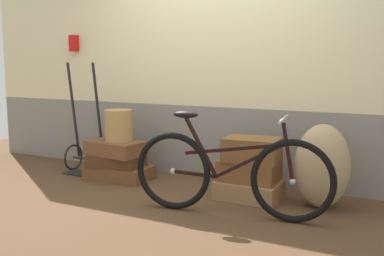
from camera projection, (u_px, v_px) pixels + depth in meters
ground at (180, 199)px, 4.26m from camera, size 8.44×5.20×0.06m
station_building at (218, 45)px, 4.78m from camera, size 6.44×0.74×2.91m
suitcase_0 at (119, 172)px, 4.90m from camera, size 0.72×0.44×0.15m
suitcase_1 at (116, 160)px, 4.87m from camera, size 0.61×0.43×0.13m
suitcase_2 at (116, 148)px, 4.84m from camera, size 0.65×0.44×0.16m
suitcase_3 at (249, 190)px, 4.18m from camera, size 0.60×0.43×0.17m
suitcase_4 at (249, 170)px, 4.18m from camera, size 0.55×0.41×0.20m
suitcase_5 at (252, 149)px, 4.12m from camera, size 0.52×0.39×0.22m
wicker_basket at (119, 125)px, 4.82m from camera, size 0.30×0.30×0.34m
luggage_trolley at (86, 149)px, 5.16m from camera, size 0.45×0.38×1.28m
burlap_sack at (322, 166)px, 3.88m from camera, size 0.48×0.41×0.75m
bicycle at (229, 173)px, 3.68m from camera, size 1.69×0.46×0.87m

